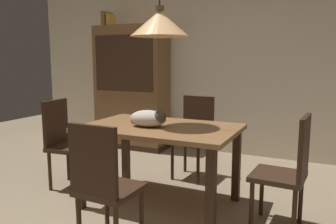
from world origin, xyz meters
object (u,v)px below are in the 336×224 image
Objects in this scene: pendant_lamp at (160,23)px; cat_sleeping at (149,118)px; dining_table at (160,137)px; chair_left_side at (65,139)px; book_brown_thick at (107,19)px; hutch_bookcase at (132,90)px; chair_near_front at (103,182)px; chair_far_back at (195,133)px; book_yellow_short at (111,20)px; chair_right_side at (289,168)px.

cat_sleeping is at bearing -133.93° from pendant_lamp.
dining_table is 1.51× the size of chair_left_side.
dining_table is 1.08× the size of pendant_lamp.
hutch_bookcase is at bearing -0.21° from book_brown_thick.
hutch_bookcase is 1.15m from book_brown_thick.
chair_near_front reaches higher than cat_sleeping.
chair_far_back is 0.72× the size of pendant_lamp.
chair_far_back is 1.44m from chair_left_side.
book_yellow_short is (-0.57, 1.75, 1.43)m from chair_left_side.
chair_near_front is at bearing -90.29° from chair_far_back.
pendant_lamp reaches higher than chair_right_side.
pendant_lamp reaches higher than book_yellow_short.
cat_sleeping is 1.63× the size of book_brown_thick.
chair_right_side is 1.00× the size of chair_left_side.
book_brown_thick reaches higher than chair_far_back.
dining_table is at bearing -52.17° from hutch_bookcase.
chair_far_back is 2.39m from book_yellow_short.
book_brown_thick is (-0.42, 0.00, 1.07)m from hutch_bookcase.
chair_far_back is 1.01m from cat_sleeping.
chair_far_back is 1.00× the size of chair_right_side.
hutch_bookcase reaches higher than chair_near_front.
cat_sleeping is (1.06, -0.07, 0.32)m from chair_left_side.
pendant_lamp is 2.45m from book_yellow_short.
book_yellow_short is at bearing 108.08° from chair_left_side.
hutch_bookcase is at bearing 144.86° from chair_right_side.
book_brown_thick is at bearing 123.99° from chair_near_front.
chair_near_front is 1.00× the size of chair_left_side.
cat_sleeping is 2.22m from hutch_bookcase.
cat_sleeping is 0.30× the size of pendant_lamp.
book_brown_thick is (-1.77, 1.74, 1.31)m from dining_table.
chair_left_side is at bearing 176.45° from cat_sleeping.
pendant_lamp is at bearing 84.64° from dining_table.
chair_far_back is at bearing 38.02° from chair_left_side.
dining_table is 1.51× the size of chair_near_front.
chair_left_side is at bearing -71.92° from book_yellow_short.
hutch_bookcase is at bearing 117.24° from chair_near_front.
dining_table is 2.75m from book_yellow_short.
book_yellow_short reaches higher than cat_sleeping.
chair_right_side is 3.62m from book_yellow_short.
dining_table is 1.01m from pendant_lamp.
book_yellow_short is at bearing 134.31° from pendant_lamp.
chair_right_side is at bearing -31.69° from book_yellow_short.
chair_near_front is at bearing -62.76° from hutch_bookcase.
hutch_bookcase is (-1.36, 0.86, 0.38)m from chair_far_back.
chair_far_back is 1.00× the size of chair_near_front.
book_brown_thick is at bearing 154.09° from chair_far_back.
chair_far_back is at bearing -32.39° from hutch_bookcase.
book_brown_thick is 1.20× the size of book_yellow_short.
hutch_bookcase is (-1.28, 1.81, 0.06)m from cat_sleeping.
chair_near_front is (-0.00, -0.88, -0.14)m from dining_table.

